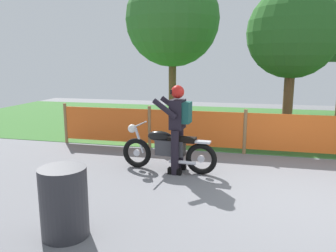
{
  "coord_description": "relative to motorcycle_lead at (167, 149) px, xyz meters",
  "views": [
    {
      "loc": [
        -1.12,
        -5.21,
        2.15
      ],
      "look_at": [
        -2.59,
        0.91,
        0.9
      ],
      "focal_mm": 35.59,
      "sensor_mm": 36.0,
      "label": 1
    }
  ],
  "objects": [
    {
      "name": "ground",
      "position": [
        2.6,
        -0.91,
        -0.46
      ],
      "size": [
        24.0,
        24.0,
        0.02
      ],
      "primitive_type": "cube",
      "color": "slate"
    },
    {
      "name": "spare_drum",
      "position": [
        -0.64,
        -2.71,
        -0.01
      ],
      "size": [
        0.58,
        0.58,
        0.88
      ],
      "primitive_type": "cylinder",
      "color": "#2D2D33",
      "rests_on": "ground"
    },
    {
      "name": "tree_near_left",
      "position": [
        2.61,
        3.92,
        2.43
      ],
      "size": [
        2.51,
        2.51,
        4.15
      ],
      "color": "brown",
      "rests_on": "ground"
    },
    {
      "name": "rider_lead",
      "position": [
        0.21,
        -0.02,
        0.51
      ],
      "size": [
        0.7,
        0.58,
        1.69
      ],
      "rotation": [
        0.0,
        0.0,
        3.05
      ],
      "color": "black",
      "rests_on": "ground"
    },
    {
      "name": "barrier_fence",
      "position": [
        2.6,
        1.59,
        0.1
      ],
      "size": [
        11.56,
        0.08,
        1.05
      ],
      "color": "olive",
      "rests_on": "ground"
    },
    {
      "name": "motorcycle_lead",
      "position": [
        0.0,
        0.0,
        0.0
      ],
      "size": [
        1.94,
        0.57,
        0.92
      ],
      "rotation": [
        0.0,
        0.0,
        3.05
      ],
      "color": "black",
      "rests_on": "ground"
    },
    {
      "name": "tree_leftmost",
      "position": [
        -1.31,
        6.2,
        3.16
      ],
      "size": [
        3.43,
        3.43,
        5.33
      ],
      "color": "brown",
      "rests_on": "ground"
    },
    {
      "name": "grass_verge",
      "position": [
        2.6,
        5.5,
        -0.44
      ],
      "size": [
        24.0,
        7.82,
        0.01
      ],
      "primitive_type": "cube",
      "color": "#386B2D",
      "rests_on": "ground"
    }
  ]
}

